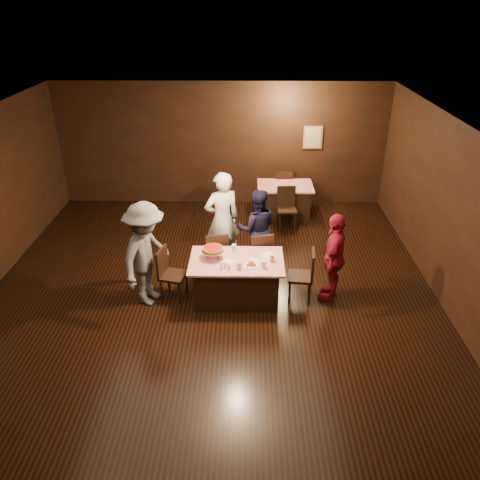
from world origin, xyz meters
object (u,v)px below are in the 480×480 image
chair_far_right (259,254)px  diner_white_jacket (222,220)px  chair_far_left (216,253)px  diner_grey_knit (146,254)px  plate_empty (269,256)px  diner_red_shirt (334,257)px  glass_front_left (239,266)px  glass_amber (272,258)px  glass_back (234,248)px  pizza_stand (213,249)px  main_table (237,279)px  back_table (285,200)px  glass_front_right (264,264)px  chair_back_far (283,187)px  diner_navy_hoodie (257,229)px  chair_back_near (287,209)px  chair_end_right (300,275)px  chair_end_left (173,274)px

chair_far_right → diner_white_jacket: (-0.70, 0.46, 0.48)m
chair_far_left → diner_grey_knit: (-1.10, -0.85, 0.45)m
diner_white_jacket → plate_empty: (0.85, -1.06, -0.18)m
diner_red_shirt → diner_grey_knit: bearing=-67.1°
glass_front_left → glass_amber: 0.60m
chair_far_right → glass_back: 0.73m
pizza_stand → plate_empty: size_ratio=1.52×
chair_far_left → glass_amber: size_ratio=6.79×
chair_far_right → plate_empty: bearing=90.1°
diner_white_jacket → main_table: bearing=79.8°
back_table → diner_white_jacket: diner_white_jacket is taller
diner_red_shirt → glass_front_left: bearing=-57.1°
glass_amber → plate_empty: bearing=104.0°
diner_grey_knit → glass_front_left: size_ratio=13.23×
glass_front_right → glass_back: bearing=132.3°
chair_back_far → diner_navy_hoodie: diner_navy_hoodie is taller
chair_back_near → diner_navy_hoodie: size_ratio=0.59×
chair_far_right → diner_red_shirt: bearing=137.9°
chair_back_far → plate_empty: (-0.52, -3.96, 0.30)m
chair_far_right → chair_end_right: same height
plate_empty → diner_red_shirt: bearing=-3.8°
diner_white_jacket → glass_back: diner_white_jacket is taller
chair_back_far → diner_grey_knit: (-2.57, -4.21, 0.45)m
plate_empty → chair_far_left: bearing=147.7°
chair_back_near → glass_back: (-1.12, -2.51, 0.37)m
back_table → diner_grey_knit: 4.46m
chair_back_far → glass_back: chair_back_far is taller
chair_far_right → plate_empty: (0.15, -0.60, 0.30)m
main_table → glass_amber: 0.75m
diner_red_shirt → pizza_stand: size_ratio=4.23×
chair_far_right → glass_front_left: bearing=57.6°
chair_far_left → glass_front_left: 1.20m
back_table → glass_front_right: bearing=-99.3°
chair_back_near → diner_white_jacket: 2.16m
chair_back_near → pizza_stand: size_ratio=2.50×
glass_front_left → glass_front_right: bearing=7.1°
chair_end_right → diner_white_jacket: size_ratio=0.50×
chair_end_left → glass_amber: bearing=-78.2°
chair_end_left → chair_end_right: bearing=-76.5°
chair_back_far → diner_white_jacket: diner_white_jacket is taller
main_table → glass_back: size_ratio=11.43×
chair_far_left → glass_amber: 1.33m
main_table → diner_red_shirt: diner_red_shirt is taller
diner_red_shirt → chair_end_left: bearing=-68.6°
chair_far_right → diner_red_shirt: 1.47m
main_table → diner_grey_knit: diner_grey_knit is taller
back_table → glass_amber: (-0.47, -3.56, 0.46)m
chair_end_right → diner_red_shirt: bearing=103.9°
back_table → pizza_stand: 3.80m
main_table → back_table: size_ratio=1.23×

